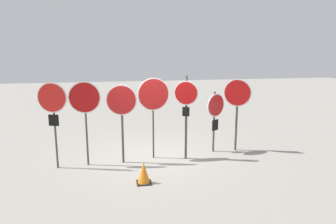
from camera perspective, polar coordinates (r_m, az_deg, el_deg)
The scene contains 9 objects.
ground_plane at distance 9.85m, azimuth -2.65°, elevation -8.03°, with size 40.00×40.00×0.00m, color gray.
stop_sign_0 at distance 9.10m, azimuth -19.47°, elevation 1.31°, with size 0.79×0.24×2.37m.
stop_sign_1 at distance 9.08m, azimuth -14.29°, elevation 1.65°, with size 0.86×0.13×2.36m.
stop_sign_2 at distance 9.11m, azimuth -8.08°, elevation 1.02°, with size 0.85×0.15×2.25m.
stop_sign_3 at distance 9.38m, azimuth -2.55°, elevation 2.50°, with size 0.93×0.18×2.40m.
stop_sign_4 at distance 9.35m, azimuth 3.17°, elevation 1.71°, with size 0.66×0.28×2.47m.
stop_sign_5 at distance 10.16m, azimuth 8.26°, elevation 0.25°, with size 0.63×0.37×1.91m.
stop_sign_6 at distance 10.32m, azimuth 11.97°, elevation 2.35°, with size 0.75×0.43×2.29m.
traffic_cone_0 at distance 8.12m, azimuth -4.25°, elevation -10.52°, with size 0.36×0.36×0.54m.
Camera 1 is at (-1.09, -9.19, 3.37)m, focal length 35.00 mm.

